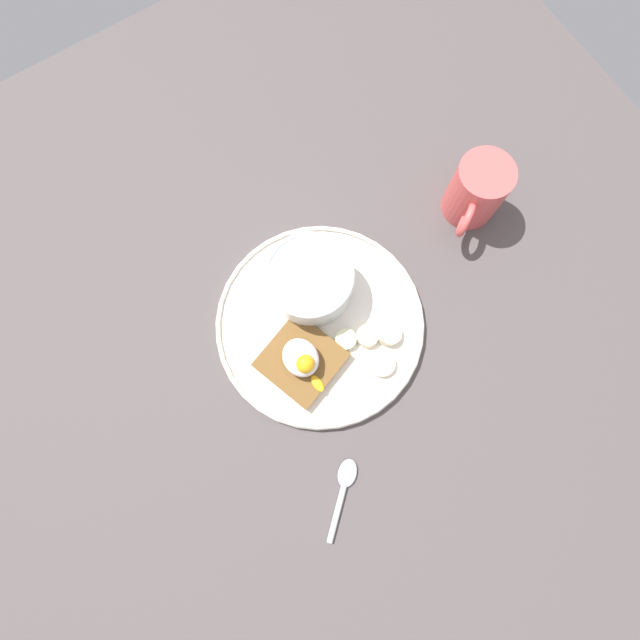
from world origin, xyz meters
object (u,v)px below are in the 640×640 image
oatmeal_bowl (310,281)px  poached_egg (302,359)px  banana_slice_right (382,364)px  spoon (343,489)px  toast_slice (301,360)px  banana_slice_left (346,339)px  banana_slice_back (389,334)px  banana_slice_front (367,336)px  coffee_mug (477,191)px

oatmeal_bowl → poached_egg: oatmeal_bowl is taller
banana_slice_right → spoon: bearing=129.0°
oatmeal_bowl → toast_slice: (-8.01, 6.47, -2.44)cm
banana_slice_left → banana_slice_back: (-2.56, -5.24, 0.14)cm
banana_slice_right → oatmeal_bowl: bearing=9.4°
poached_egg → banana_slice_front: 9.70cm
poached_egg → coffee_mug: coffee_mug is taller
poached_egg → banana_slice_right: poached_egg is taller
toast_slice → poached_egg: size_ratio=1.55×
banana_slice_left → spoon: (-16.00, 10.89, -1.28)cm
banana_slice_front → spoon: (-14.74, 13.50, -1.27)cm
coffee_mug → toast_slice: bearing=101.1°
banana_slice_back → spoon: bearing=129.8°
toast_slice → banana_slice_left: same height
oatmeal_bowl → toast_slice: bearing=141.0°
spoon → banana_slice_right: bearing=-51.0°
banana_slice_front → coffee_mug: (8.41, -23.32, 3.30)cm
poached_egg → banana_slice_front: (-1.81, -9.22, -2.43)cm
oatmeal_bowl → poached_egg: (-8.25, 6.47, -0.16)cm
toast_slice → poached_egg: 2.29cm
banana_slice_left → coffee_mug: (7.15, -25.93, 3.29)cm
toast_slice → poached_egg: poached_egg is taller
banana_slice_front → oatmeal_bowl: bearing=15.3°
banana_slice_back → banana_slice_left: bearing=64.0°
oatmeal_bowl → banana_slice_front: 10.74cm
banana_slice_left → spoon: bearing=145.8°
toast_slice → banana_slice_back: (-3.35, -11.85, -0.01)cm
spoon → banana_slice_left: bearing=-34.2°
oatmeal_bowl → banana_slice_front: size_ratio=2.79×
toast_slice → banana_slice_back: size_ratio=2.74×
banana_slice_front → coffee_mug: coffee_mug is taller
banana_slice_right → coffee_mug: (12.53, -23.72, 3.48)cm
oatmeal_bowl → spoon: size_ratio=1.32×
coffee_mug → spoon: bearing=122.2°
oatmeal_bowl → banana_slice_left: size_ratio=2.94×
oatmeal_bowl → poached_egg: 10.48cm
banana_slice_left → banana_slice_back: banana_slice_back is taller
banana_slice_right → spoon: size_ratio=0.40×
banana_slice_back → spoon: banana_slice_back is taller
banana_slice_right → coffee_mug: size_ratio=0.35×
toast_slice → coffee_mug: size_ratio=1.17×
oatmeal_bowl → banana_slice_right: size_ratio=3.29×
poached_egg → banana_slice_back: bearing=-104.7°
banana_slice_back → banana_slice_right: bearing=133.0°
banana_slice_right → toast_slice: bearing=55.0°
banana_slice_back → banana_slice_right: 4.15cm
poached_egg → banana_slice_front: size_ratio=1.83×
banana_slice_left → banana_slice_back: bearing=-116.0°
oatmeal_bowl → banana_slice_right: 14.63cm
banana_slice_right → spoon: banana_slice_right is taller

